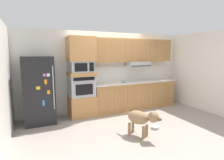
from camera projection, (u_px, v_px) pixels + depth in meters
ground_plane at (122, 119)px, 5.13m from camera, size 9.60×9.60×0.00m
back_kitchen_wall at (106, 71)px, 5.94m from camera, size 6.20×0.12×2.50m
side_panel_left at (3, 82)px, 3.80m from camera, size 0.12×7.10×2.50m
side_panel_right at (196, 71)px, 6.09m from camera, size 0.12×7.10×2.50m
refrigerator at (39, 90)px, 4.75m from camera, size 0.76×0.73×1.76m
oven_base_cabinet at (82, 106)px, 5.37m from camera, size 0.74×0.62×0.60m
built_in_oven at (82, 86)px, 5.28m from camera, size 0.70×0.62×0.60m
appliance_mid_shelf at (81, 74)px, 5.23m from camera, size 0.74×0.62×0.10m
microwave at (81, 67)px, 5.20m from camera, size 0.64×0.54×0.32m
appliance_upper_cabinet at (81, 49)px, 5.13m from camera, size 0.74×0.62×0.68m
lower_cabinet_run at (135, 95)px, 6.09m from camera, size 2.87×0.63×0.88m
countertop_slab at (135, 82)px, 6.02m from camera, size 2.91×0.64×0.04m
backsplash_panel at (131, 73)px, 6.24m from camera, size 2.91×0.02×0.50m
upper_cabinet_with_hood at (134, 51)px, 5.99m from camera, size 2.87×0.48×0.88m
screwdriver at (124, 82)px, 5.72m from camera, size 0.17×0.17×0.03m
dog at (142, 118)px, 4.01m from camera, size 0.56×0.86×0.65m
dog_food_bowl at (155, 127)px, 4.47m from camera, size 0.20×0.20×0.06m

